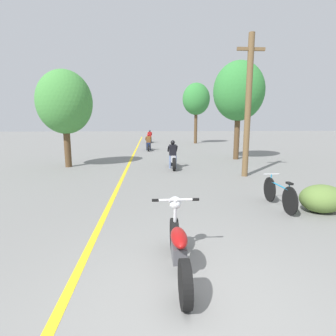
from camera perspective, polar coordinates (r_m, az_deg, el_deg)
The scene contains 12 objects.
ground_plane at distance 3.62m, azimuth 7.04°, elevation -28.39°, with size 120.00×120.00×0.00m, color slate.
lane_stripe_center at distance 15.76m, azimuth -8.05°, elevation 1.79°, with size 0.14×48.00×0.01m, color yellow.
utility_pole at distance 11.22m, azimuth 17.05°, elevation 12.92°, with size 1.10×0.24×5.61m.
roadside_tree_right_near at distance 16.36m, azimuth 15.16°, elevation 15.76°, with size 2.96×2.67×5.70m.
roadside_tree_right_far at distance 27.69m, azimuth 6.15°, elevation 14.63°, with size 2.77×2.50×6.12m.
roadside_tree_left at distance 13.97m, azimuth -21.60°, elevation 13.10°, with size 2.65×2.39×4.70m.
roadside_bush at distance 7.63m, azimuth 30.51°, elevation -5.75°, with size 1.10×0.88×0.70m.
motorcycle_foreground at distance 4.08m, azimuth 2.29°, elevation -16.64°, with size 0.77×1.98×1.02m.
motorcycle_rider_lead at distance 12.76m, azimuth 1.03°, elevation 2.27°, with size 0.50×2.07×1.36m.
motorcycle_rider_mid at distance 20.87m, azimuth -4.28°, elevation 5.23°, with size 0.50×2.06×1.31m.
motorcycle_rider_far at distance 28.62m, azimuth -3.98°, elevation 6.56°, with size 0.50×2.07×1.35m.
bicycle_parked at distance 7.51m, azimuth 23.03°, elevation -5.17°, with size 0.44×1.79×0.81m.
Camera 1 is at (-0.59, -2.78, 2.25)m, focal length 28.00 mm.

